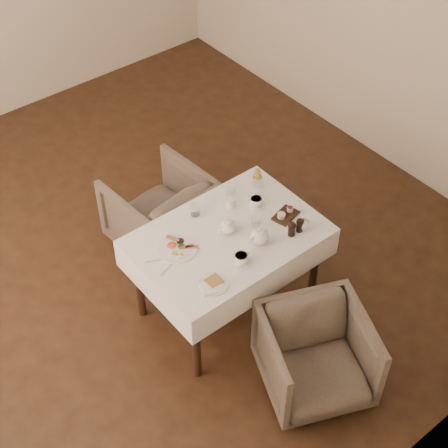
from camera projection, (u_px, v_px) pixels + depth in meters
name	position (u px, v px, depth m)	size (l,w,h in m)	color
table	(228.00, 247.00, 4.74)	(1.28, 0.88, 0.75)	black
armchair_near	(316.00, 356.00, 4.48)	(0.67, 0.69, 0.63)	#4D4339
armchair_far	(160.00, 211.00, 5.45)	(0.71, 0.73, 0.66)	#4D4339
breakfast_plate	(177.00, 248.00, 4.56)	(0.27, 0.27, 0.03)	white
side_plate	(213.00, 285.00, 4.33)	(0.21, 0.19, 0.02)	white
teapot_centre	(228.00, 226.00, 4.63)	(0.15, 0.12, 0.12)	white
teapot_front	(259.00, 236.00, 4.56)	(0.17, 0.13, 0.14)	white
creamer	(231.00, 203.00, 4.83)	(0.07, 0.07, 0.08)	white
teacup_near	(241.00, 259.00, 4.45)	(0.14, 0.14, 0.07)	white
teacup_far	(256.00, 202.00, 4.85)	(0.14, 0.14, 0.07)	white
glass_left	(195.00, 209.00, 4.77)	(0.07, 0.07, 0.10)	silver
glass_mid	(256.00, 221.00, 4.69)	(0.06, 0.06, 0.09)	silver
glass_right	(231.00, 189.00, 4.92)	(0.07, 0.07, 0.10)	silver
condiment_board	(285.00, 215.00, 4.78)	(0.21, 0.16, 0.05)	black
pepper_mill_left	(292.00, 229.00, 4.62)	(0.06, 0.06, 0.12)	black
pepper_mill_right	(300.00, 225.00, 4.65)	(0.05, 0.05, 0.11)	black
silver_pot	(304.00, 223.00, 4.66)	(0.10, 0.08, 0.11)	white
fries_cup	(257.00, 179.00, 4.98)	(0.07, 0.07, 0.16)	silver
cutlery_fork	(159.00, 260.00, 4.49)	(0.01, 0.19, 0.00)	silver
cutlery_knife	(169.00, 267.00, 4.45)	(0.01, 0.19, 0.00)	silver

